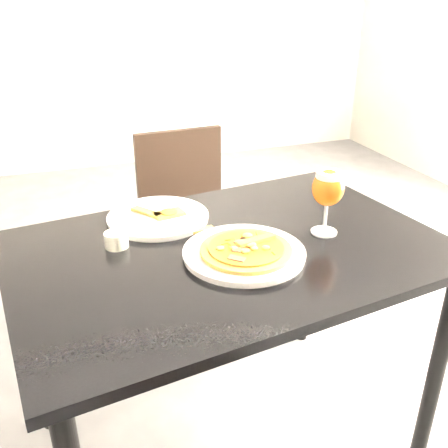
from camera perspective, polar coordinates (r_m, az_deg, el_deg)
name	(u,v)px	position (r m, az deg, el deg)	size (l,w,h in m)	color
ground	(209,414)	(1.95, -1.74, -20.88)	(6.00, 6.00, 0.00)	#4D4D50
dining_table	(230,273)	(1.45, 0.66, -5.65)	(1.29, 0.95, 0.75)	black
chair_far	(190,224)	(2.17, -3.96, -0.06)	(0.42, 0.42, 0.87)	black
plate_main	(244,253)	(1.35, 2.30, -3.34)	(0.33, 0.33, 0.02)	white
pizza	(246,249)	(1.34, 2.57, -2.88)	(0.25, 0.25, 0.03)	olive
plate_second	(158,217)	(1.58, -7.54, 0.76)	(0.31, 0.31, 0.02)	white
crust_scraps	(162,213)	(1.57, -7.15, 1.25)	(0.16, 0.12, 0.01)	olive
loose_crust	(197,231)	(1.49, -3.12, -0.78)	(0.10, 0.02, 0.01)	olive
sauce_cup	(116,239)	(1.43, -12.21, -1.69)	(0.07, 0.07, 0.04)	silver
beer_glass	(328,188)	(1.46, 11.81, 4.00)	(0.09, 0.09, 0.20)	silver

